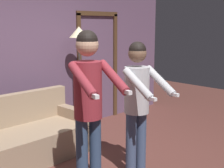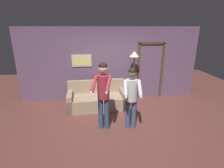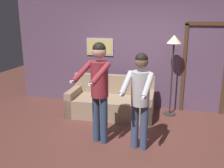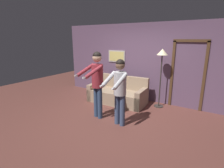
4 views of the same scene
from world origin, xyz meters
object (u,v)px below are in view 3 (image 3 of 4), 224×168
(person_standing_left, at_px, (99,83))
(torchiere_lamp, at_px, (174,50))
(person_standing_right, at_px, (140,93))
(couch, at_px, (111,103))

(person_standing_left, bearing_deg, torchiere_lamp, 55.22)
(person_standing_right, bearing_deg, person_standing_left, 176.00)
(couch, bearing_deg, person_standing_left, -83.87)
(torchiere_lamp, bearing_deg, person_standing_left, -124.78)
(person_standing_left, height_order, person_standing_right, person_standing_left)
(person_standing_right, bearing_deg, couch, 122.19)
(person_standing_left, distance_m, person_standing_right, 0.72)
(torchiere_lamp, height_order, person_standing_right, torchiere_lamp)
(couch, xyz_separation_m, torchiere_lamp, (1.30, 0.37, 1.22))
(couch, height_order, person_standing_left, person_standing_left)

